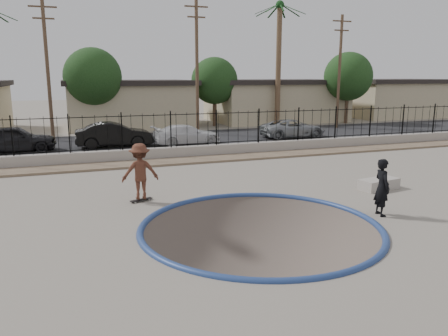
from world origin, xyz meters
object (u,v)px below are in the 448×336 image
Objects in this scene: car_a at (14,139)px; car_b at (114,135)px; car_d at (293,128)px; videographer at (382,187)px; concrete_ledge at (379,184)px; skateboard at (141,200)px; skater at (140,174)px; car_c at (187,135)px.

car_b is (5.52, 0.00, -0.02)m from car_a.
car_b is at bearing 90.78° from car_d.
concrete_ledge is at bearing -29.42° from videographer.
concrete_ledge is 0.36× the size of car_a.
car_a is 17.68m from car_d.
concrete_ledge reaches higher than skateboard.
car_a is at bearing 92.91° from skateboard.
concrete_ledge is at bearing -146.34° from car_b.
skateboard is 7.97m from videographer.
skateboard is (0.00, -0.00, -0.91)m from skater.
car_c is 0.94× the size of car_d.
skater is 0.91m from skateboard.
car_c is 7.81m from car_d.
car_a is at bearing 81.88° from car_c.
car_a reaches higher than car_b.
concrete_ledge is 0.35× the size of car_b.
skater is 7.92m from videographer.
car_a reaches higher than skateboard.
videographer is 17.22m from car_d.
car_a reaches higher than car_c.
videographer reaches higher than car_a.
skateboard is at bearing 152.91° from car_c.
car_d is at bearing 75.00° from concrete_ledge.
car_a is at bearing 90.78° from car_d.
car_a is 1.04× the size of car_c.
videographer is 1.12× the size of concrete_ledge.
concrete_ledge is (8.89, -1.40, -0.77)m from skater.
videographer is at bearing -143.99° from car_a.
car_b reaches higher than concrete_ledge.
skater reaches higher than concrete_ledge.
car_d reaches higher than car_c.
videographer is 3.46m from concrete_ledge.
skateboard is 12.20m from car_b.
skateboard is 17.48m from car_d.
car_b is at bearing -89.57° from skater.
car_a is (-11.95, 16.24, -0.10)m from videographer.
car_a is at bearing -64.90° from skater.
videographer is 15.81m from car_c.
videographer reaches higher than car_d.
skateboard is 0.18× the size of car_b.
car_b reaches higher than car_c.
car_b is 1.05× the size of car_c.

